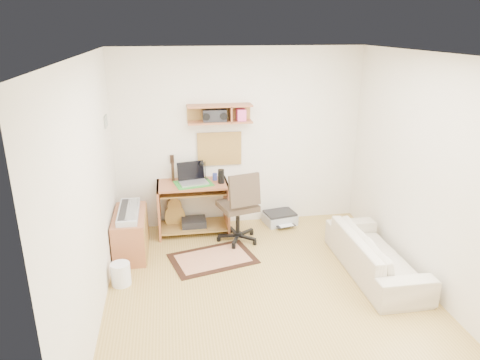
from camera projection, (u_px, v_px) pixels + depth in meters
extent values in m
cube|color=tan|center=(268.00, 293.00, 5.04)|extent=(3.60, 4.00, 0.01)
cube|color=white|center=(274.00, 54.00, 4.19)|extent=(3.60, 4.00, 0.01)
cube|color=white|center=(240.00, 139.00, 6.48)|extent=(3.60, 0.01, 2.60)
cube|color=white|center=(90.00, 195.00, 4.34)|extent=(0.01, 4.00, 2.60)
cube|color=white|center=(431.00, 176.00, 4.89)|extent=(0.01, 4.00, 2.60)
cube|color=#A35D39|center=(220.00, 114.00, 6.19)|extent=(0.90, 0.25, 0.26)
cube|color=tan|center=(219.00, 149.00, 6.46)|extent=(0.64, 0.03, 0.49)
cube|color=#4C8CBF|center=(106.00, 121.00, 5.60)|extent=(0.02, 0.20, 0.15)
cylinder|color=black|center=(221.00, 176.00, 6.28)|extent=(0.09, 0.09, 0.20)
cylinder|color=#303D91|center=(215.00, 177.00, 6.42)|extent=(0.07, 0.07, 0.10)
cube|color=black|center=(215.00, 115.00, 6.18)|extent=(0.32, 0.15, 0.17)
cube|color=beige|center=(213.00, 258.00, 5.77)|extent=(1.19, 0.94, 0.01)
cube|color=#A35D39|center=(131.00, 233.00, 5.85)|extent=(0.40, 0.90, 0.55)
cube|color=#B2B5BA|center=(129.00, 212.00, 5.75)|extent=(0.25, 0.81, 0.07)
cylinder|color=white|center=(121.00, 274.00, 5.17)|extent=(0.29, 0.29, 0.27)
cube|color=#A5A8AA|center=(280.00, 218.00, 6.79)|extent=(0.51, 0.43, 0.17)
imported|color=#C3B59A|center=(376.00, 247.00, 5.36)|extent=(0.50, 1.70, 0.66)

